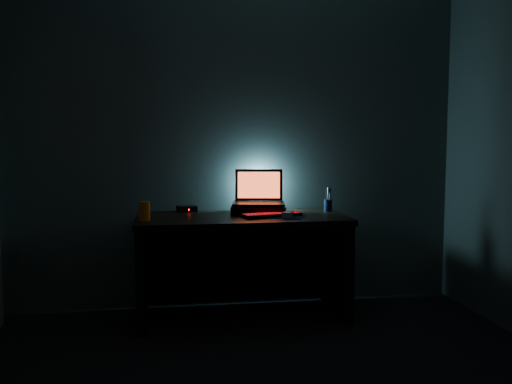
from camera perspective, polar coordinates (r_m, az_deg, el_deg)
The scene contains 10 objects.
room at distance 2.45m, azimuth 3.52°, elevation 4.01°, with size 3.50×4.00×2.50m.
desk at distance 4.18m, azimuth -1.52°, elevation -5.80°, with size 1.50×0.70×0.75m.
riser at distance 4.24m, azimuth 0.26°, elevation -1.70°, with size 0.40×0.30×0.06m, color black.
laptop at distance 4.28m, azimuth 0.27°, elevation -0.41°, with size 0.42×0.34×0.26m.
keyboard at distance 4.04m, azimuth 1.56°, elevation -2.29°, with size 0.45×0.24×0.03m.
mousepad at distance 4.02m, azimuth 3.20°, elevation -2.51°, with size 0.22×0.20×0.00m, color #0B1D4F.
mouse at distance 4.01m, azimuth 3.20°, elevation -2.24°, with size 0.07×0.11×0.03m, color #949399.
pen_cup at distance 4.36m, azimuth 7.21°, elevation -1.35°, with size 0.06×0.06×0.09m, color black.
juice_glass at distance 3.92m, azimuth -11.10°, elevation -1.89°, with size 0.08×0.08×0.13m, color orange.
router at distance 4.33m, azimuth -6.93°, elevation -1.67°, with size 0.16×0.14×0.05m.
Camera 1 is at (-0.53, -2.39, 1.32)m, focal length 40.00 mm.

